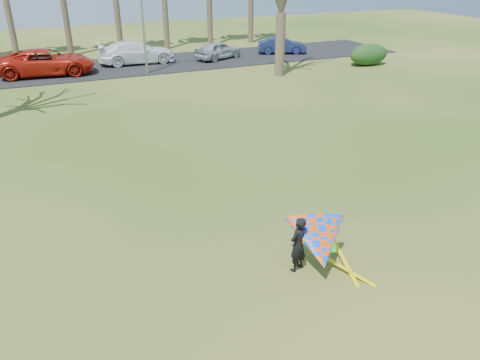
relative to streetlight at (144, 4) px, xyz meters
name	(u,v)px	position (x,y,z in m)	size (l,w,h in m)	color
ground	(269,244)	(-2.16, -22.00, -4.46)	(100.00, 100.00, 0.00)	#1F4B10
parking_strip	(110,68)	(-2.16, 3.00, -4.43)	(46.00, 7.00, 0.06)	black
streetlight	(144,4)	(0.00, 0.00, 0.00)	(2.28, 0.18, 8.00)	gray
hedge_near	(369,55)	(15.38, -3.76, -3.69)	(3.12, 1.41, 1.56)	#183A15
hedge_far	(366,54)	(15.49, -3.28, -3.74)	(2.60, 1.22, 1.44)	#163D16
car_2	(47,62)	(-6.33, 2.21, -3.56)	(2.82, 6.11, 1.70)	#B61C0E
car_3	(136,52)	(-0.02, 3.57, -3.60)	(2.26, 5.56, 1.61)	white
car_4	(218,50)	(6.08, 2.69, -3.73)	(1.59, 3.96, 1.35)	#A2A8AF
car_5	(282,45)	(11.72, 2.74, -3.76)	(1.36, 3.89, 1.28)	navy
kite_flyer	(318,242)	(-1.63, -23.53, -3.62)	(2.13, 2.39, 2.02)	black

